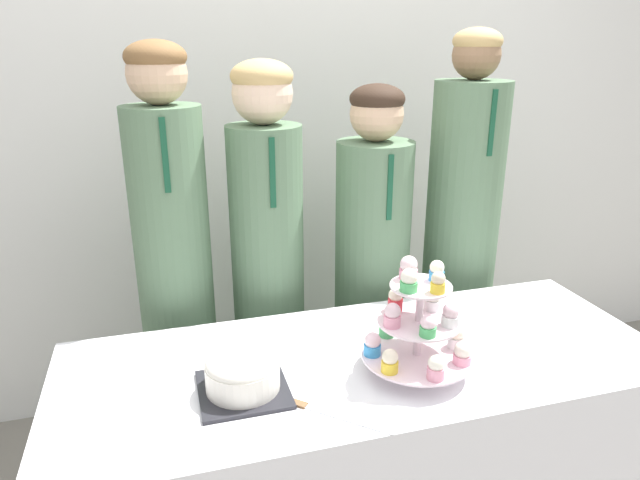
# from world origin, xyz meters

# --- Properties ---
(wall_back) EXTENTS (9.00, 0.06, 2.70)m
(wall_back) POSITION_xyz_m (0.00, 1.45, 1.35)
(wall_back) COLOR silver
(wall_back) RESTS_ON ground_plane
(table) EXTENTS (1.67, 0.64, 0.74)m
(table) POSITION_xyz_m (0.00, 0.32, 0.37)
(table) COLOR white
(table) RESTS_ON ground_plane
(round_cake) EXTENTS (0.22, 0.22, 0.11)m
(round_cake) POSITION_xyz_m (-0.35, 0.26, 0.80)
(round_cake) COLOR #232328
(round_cake) RESTS_ON table
(cake_knife) EXTENTS (0.24, 0.23, 0.01)m
(cake_knife) POSITION_xyz_m (-0.21, 0.15, 0.75)
(cake_knife) COLOR silver
(cake_knife) RESTS_ON table
(cupcake_stand) EXTENTS (0.29, 0.29, 0.31)m
(cupcake_stand) POSITION_xyz_m (0.10, 0.22, 0.88)
(cupcake_stand) COLOR silver
(cupcake_stand) RESTS_ON table
(student_0) EXTENTS (0.25, 0.25, 1.57)m
(student_0) POSITION_xyz_m (-0.48, 0.86, 0.77)
(student_0) COLOR #567556
(student_0) RESTS_ON ground_plane
(student_1) EXTENTS (0.25, 0.25, 1.52)m
(student_1) POSITION_xyz_m (-0.17, 0.86, 0.75)
(student_1) COLOR #567556
(student_1) RESTS_ON ground_plane
(student_2) EXTENTS (0.27, 0.28, 1.43)m
(student_2) POSITION_xyz_m (0.22, 0.86, 0.69)
(student_2) COLOR #567556
(student_2) RESTS_ON ground_plane
(student_3) EXTENTS (0.27, 0.28, 1.61)m
(student_3) POSITION_xyz_m (0.58, 0.86, 0.77)
(student_3) COLOR #567556
(student_3) RESTS_ON ground_plane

